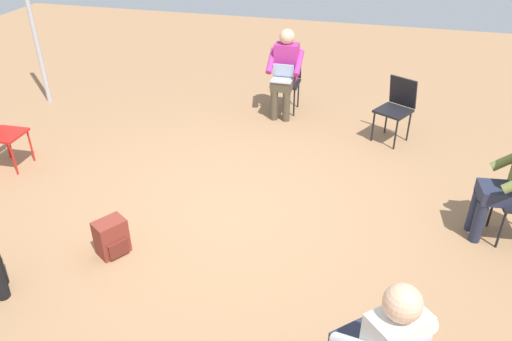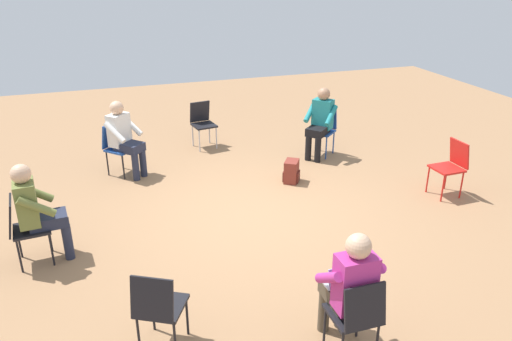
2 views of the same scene
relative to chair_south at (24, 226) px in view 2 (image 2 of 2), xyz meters
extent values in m
plane|color=#99704C|center=(-0.30, 2.88, -0.50)|extent=(16.39, 16.39, 0.00)
cube|color=black|center=(-0.01, 0.07, -0.06)|extent=(0.44, 0.44, 0.03)
cylinder|color=black|center=(-0.19, 0.22, -0.29)|extent=(0.02, 0.02, 0.42)
cylinder|color=black|center=(0.14, 0.26, -0.29)|extent=(0.02, 0.02, 0.42)
cylinder|color=black|center=(-0.16, -0.11, -0.29)|extent=(0.02, 0.02, 0.42)
cylinder|color=black|center=(0.18, -0.08, -0.29)|extent=(0.02, 0.02, 0.42)
cube|color=black|center=(0.01, -0.12, 0.15)|extent=(0.39, 0.13, 0.40)
cube|color=black|center=(-3.16, 2.81, -0.06)|extent=(0.46, 0.46, 0.03)
cylinder|color=#B7B7BC|center=(-3.02, 3.01, -0.29)|extent=(0.02, 0.02, 0.42)
cylinder|color=#B7B7BC|center=(-2.96, 2.67, -0.29)|extent=(0.02, 0.02, 0.42)
cylinder|color=#B7B7BC|center=(-3.35, 2.95, -0.29)|extent=(0.02, 0.02, 0.42)
cylinder|color=#B7B7BC|center=(-3.30, 2.62, -0.29)|extent=(0.02, 0.02, 0.42)
cube|color=black|center=(-3.35, 2.78, 0.15)|extent=(0.15, 0.39, 0.40)
cube|color=#1E4799|center=(-2.13, 4.73, -0.06)|extent=(0.56, 0.56, 0.03)
cylinder|color=#1E4799|center=(-1.89, 4.72, -0.29)|extent=(0.02, 0.02, 0.42)
cylinder|color=#1E4799|center=(-2.14, 4.49, -0.29)|extent=(0.02, 0.02, 0.42)
cylinder|color=#1E4799|center=(-2.11, 4.97, -0.29)|extent=(0.02, 0.02, 0.42)
cylinder|color=#1E4799|center=(-2.37, 4.75, -0.29)|extent=(0.02, 0.02, 0.42)
cube|color=#1E4799|center=(-2.25, 4.88, 0.15)|extent=(0.35, 0.32, 0.40)
cube|color=red|center=(-0.01, 5.77, -0.06)|extent=(0.41, 0.41, 0.03)
cylinder|color=red|center=(0.16, 5.61, -0.29)|extent=(0.02, 0.02, 0.42)
cylinder|color=red|center=(-0.18, 5.60, -0.29)|extent=(0.02, 0.02, 0.42)
cylinder|color=red|center=(0.15, 5.95, -0.29)|extent=(0.02, 0.02, 0.42)
cylinder|color=red|center=(-0.19, 5.94, -0.29)|extent=(0.02, 0.02, 0.42)
cube|color=red|center=(-0.02, 5.96, 0.15)|extent=(0.38, 0.11, 0.40)
cube|color=black|center=(1.84, 1.29, -0.06)|extent=(0.54, 0.54, 0.03)
cylinder|color=black|center=(1.61, 1.23, -0.29)|extent=(0.02, 0.02, 0.42)
cylinder|color=black|center=(1.78, 1.52, -0.29)|extent=(0.02, 0.02, 0.42)
cylinder|color=black|center=(1.91, 1.06, -0.29)|extent=(0.02, 0.02, 0.42)
cylinder|color=black|center=(2.07, 1.36, -0.29)|extent=(0.02, 0.02, 0.42)
cube|color=black|center=(2.01, 1.20, 0.15)|extent=(0.27, 0.38, 0.40)
cube|color=#1E4799|center=(-2.35, 1.25, -0.06)|extent=(0.57, 0.57, 0.03)
cylinder|color=black|center=(-2.35, 1.49, -0.29)|extent=(0.02, 0.02, 0.42)
cylinder|color=black|center=(-2.11, 1.24, -0.29)|extent=(0.02, 0.02, 0.42)
cylinder|color=black|center=(-2.59, 1.26, -0.29)|extent=(0.02, 0.02, 0.42)
cylinder|color=black|center=(-2.36, 1.01, -0.29)|extent=(0.02, 0.02, 0.42)
cube|color=#1E4799|center=(-2.49, 1.12, 0.15)|extent=(0.33, 0.34, 0.40)
cube|color=black|center=(2.48, 2.86, -0.06)|extent=(0.40, 0.40, 0.03)
cylinder|color=black|center=(2.31, 2.69, -0.29)|extent=(0.02, 0.02, 0.42)
cylinder|color=black|center=(2.31, 3.03, -0.29)|extent=(0.02, 0.02, 0.42)
cube|color=black|center=(2.67, 2.86, 0.15)|extent=(0.09, 0.38, 0.40)
cylinder|color=#4C4233|center=(2.12, 2.77, -0.27)|extent=(0.11, 0.11, 0.45)
cylinder|color=#4C4233|center=(2.12, 2.95, -0.27)|extent=(0.11, 0.11, 0.45)
cube|color=#4C4233|center=(2.29, 2.86, 0.01)|extent=(0.42, 0.30, 0.14)
cube|color=#B22D84|center=(2.48, 2.86, 0.27)|extent=(0.22, 0.34, 0.52)
sphere|color=#DBAD89|center=(2.48, 2.86, 0.63)|extent=(0.22, 0.22, 0.22)
cylinder|color=#B22D84|center=(2.38, 2.66, 0.30)|extent=(0.40, 0.09, 0.31)
cylinder|color=#B22D84|center=(2.38, 3.06, 0.30)|extent=(0.40, 0.09, 0.31)
cube|color=#9EA0A5|center=(2.18, 2.86, 0.09)|extent=(0.22, 0.30, 0.02)
cube|color=#B2D1F2|center=(2.29, 2.86, 0.20)|extent=(0.05, 0.30, 0.20)
cylinder|color=#23283D|center=(-2.15, 1.56, -0.27)|extent=(0.11, 0.11, 0.45)
cylinder|color=#23283D|center=(-2.03, 1.43, -0.27)|extent=(0.11, 0.11, 0.45)
cube|color=#23283D|center=(-2.21, 1.38, 0.01)|extent=(0.51, 0.51, 0.14)
cube|color=silver|center=(-2.35, 1.25, 0.27)|extent=(0.39, 0.40, 0.52)
sphere|color=#DBAD89|center=(-2.35, 1.25, 0.63)|extent=(0.22, 0.22, 0.22)
cylinder|color=silver|center=(-2.42, 1.46, 0.30)|extent=(0.35, 0.34, 0.31)
cylinder|color=silver|center=(-2.14, 1.17, 0.30)|extent=(0.35, 0.34, 0.31)
cylinder|color=black|center=(-1.82, 4.53, -0.27)|extent=(0.11, 0.11, 0.45)
cylinder|color=black|center=(-1.96, 4.41, -0.27)|extent=(0.11, 0.11, 0.45)
cube|color=black|center=(-2.00, 4.59, 0.01)|extent=(0.50, 0.51, 0.14)
cube|color=teal|center=(-2.13, 4.73, 0.27)|extent=(0.40, 0.39, 0.52)
sphere|color=#A87A5B|center=(-2.13, 4.73, 0.63)|extent=(0.22, 0.22, 0.22)
cylinder|color=teal|center=(-1.91, 4.79, 0.30)|extent=(0.33, 0.36, 0.31)
cylinder|color=teal|center=(-2.21, 4.53, 0.30)|extent=(0.33, 0.36, 0.31)
cylinder|color=#23283D|center=(-0.14, 0.42, -0.27)|extent=(0.11, 0.11, 0.45)
cylinder|color=#23283D|center=(0.04, 0.44, -0.27)|extent=(0.11, 0.11, 0.45)
cube|color=#23283D|center=(-0.03, 0.26, 0.01)|extent=(0.34, 0.45, 0.14)
cube|color=olive|center=(-0.01, 0.07, 0.27)|extent=(0.36, 0.25, 0.52)
sphere|color=#DBAD89|center=(-0.01, 0.07, 0.63)|extent=(0.22, 0.22, 0.22)
cylinder|color=olive|center=(-0.22, 0.15, 0.30)|extent=(0.13, 0.40, 0.31)
cylinder|color=olive|center=(0.18, 0.19, 0.30)|extent=(0.13, 0.40, 0.31)
cube|color=maroon|center=(-1.19, 3.78, -0.32)|extent=(0.34, 0.32, 0.36)
cube|color=maroon|center=(-1.19, 3.78, -0.40)|extent=(0.30, 0.32, 0.16)
camera|label=1|loc=(-4.43, 1.53, 2.63)|focal=35.00mm
camera|label=2|loc=(5.56, 0.96, 2.82)|focal=35.00mm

